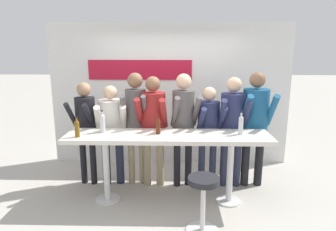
# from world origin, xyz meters

# --- Properties ---
(ground_plane) EXTENTS (40.00, 40.00, 0.00)m
(ground_plane) POSITION_xyz_m (0.00, 0.00, 0.00)
(ground_plane) COLOR #B2ADA3
(back_wall) EXTENTS (4.47, 0.12, 2.64)m
(back_wall) POSITION_xyz_m (-0.01, 1.58, 1.32)
(back_wall) COLOR silver
(back_wall) RESTS_ON ground_plane
(tasting_table) EXTENTS (2.87, 0.63, 1.02)m
(tasting_table) POSITION_xyz_m (0.00, 0.00, 0.88)
(tasting_table) COLOR silver
(tasting_table) RESTS_ON ground_plane
(bar_stool) EXTENTS (0.40, 0.40, 0.71)m
(bar_stool) POSITION_xyz_m (0.44, -0.74, 0.47)
(bar_stool) COLOR silver
(bar_stool) RESTS_ON ground_plane
(person_far_left) EXTENTS (0.43, 0.55, 1.67)m
(person_far_left) POSITION_xyz_m (-1.32, 0.55, 1.05)
(person_far_left) COLOR black
(person_far_left) RESTS_ON ground_plane
(person_left) EXTENTS (0.53, 0.60, 1.63)m
(person_left) POSITION_xyz_m (-0.91, 0.56, 1.00)
(person_left) COLOR #23283D
(person_left) RESTS_ON ground_plane
(person_center_left) EXTENTS (0.39, 0.53, 1.82)m
(person_center_left) POSITION_xyz_m (-0.52, 0.58, 1.15)
(person_center_left) COLOR gray
(person_center_left) RESTS_ON ground_plane
(person_center) EXTENTS (0.49, 0.59, 1.77)m
(person_center) POSITION_xyz_m (-0.24, 0.51, 1.10)
(person_center) COLOR gray
(person_center) RESTS_ON ground_plane
(person_center_right) EXTENTS (0.47, 0.60, 1.82)m
(person_center_right) POSITION_xyz_m (0.23, 0.52, 1.14)
(person_center_right) COLOR black
(person_center_right) RESTS_ON ground_plane
(person_right) EXTENTS (0.46, 0.56, 1.62)m
(person_right) POSITION_xyz_m (0.62, 0.52, 1.00)
(person_right) COLOR #23283D
(person_right) RESTS_ON ground_plane
(person_far_right) EXTENTS (0.46, 0.57, 1.76)m
(person_far_right) POSITION_xyz_m (0.99, 0.53, 1.09)
(person_far_right) COLOR #23283D
(person_far_right) RESTS_ON ground_plane
(person_rightmost) EXTENTS (0.50, 0.60, 1.84)m
(person_rightmost) POSITION_xyz_m (1.35, 0.55, 1.14)
(person_rightmost) COLOR black
(person_rightmost) RESTS_ON ground_plane
(wine_bottle_0) EXTENTS (0.06, 0.06, 0.26)m
(wine_bottle_0) POSITION_xyz_m (-0.14, 0.02, 1.14)
(wine_bottle_0) COLOR #4C1E0F
(wine_bottle_0) RESTS_ON tasting_table
(wine_bottle_1) EXTENTS (0.06, 0.06, 0.28)m
(wine_bottle_1) POSITION_xyz_m (-1.22, -0.15, 1.15)
(wine_bottle_1) COLOR brown
(wine_bottle_1) RESTS_ON tasting_table
(wine_bottle_2) EXTENTS (0.07, 0.07, 0.33)m
(wine_bottle_2) POSITION_xyz_m (1.01, 0.02, 1.16)
(wine_bottle_2) COLOR #B7BCC1
(wine_bottle_2) RESTS_ON tasting_table
(wine_bottle_3) EXTENTS (0.08, 0.08, 0.32)m
(wine_bottle_3) POSITION_xyz_m (-0.93, 0.08, 1.17)
(wine_bottle_3) COLOR #B7BCC1
(wine_bottle_3) RESTS_ON tasting_table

